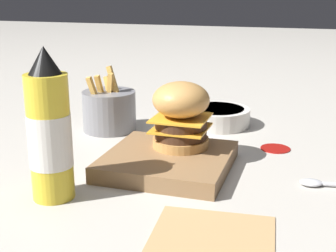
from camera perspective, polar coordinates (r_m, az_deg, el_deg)
The scene contains 9 objects.
ground_plane at distance 0.86m, azimuth -4.66°, elevation -4.43°, with size 6.00×6.00×0.00m, color #B7B2A8.
serving_board at distance 0.82m, azimuth 0.00°, elevation -4.30°, with size 0.21×0.21×0.03m.
burger at distance 0.83m, azimuth 1.58°, elevation 1.46°, with size 0.10×0.10×0.12m.
ketchup_bottle at distance 0.70m, azimuth -14.23°, elevation -0.82°, with size 0.06×0.06×0.23m.
fries_basket at distance 1.04m, azimuth -7.18°, elevation 1.92°, with size 0.12×0.12×0.14m.
side_bowl at distance 1.08m, azimuth 5.92°, elevation 1.23°, with size 0.15×0.15×0.04m.
spoon at distance 0.79m, azimuth 18.89°, elevation -6.66°, with size 0.04×0.15×0.01m.
ketchup_puddle at distance 0.94m, azimuth 12.96°, elevation -2.64°, with size 0.06×0.06×0.00m.
parchment_square at distance 0.61m, azimuth 5.34°, elevation -13.58°, with size 0.17×0.17×0.00m.
Camera 1 is at (0.74, 0.31, 0.31)m, focal length 50.00 mm.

